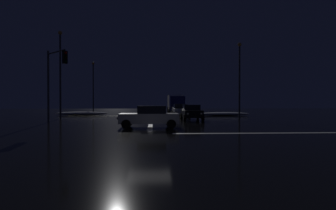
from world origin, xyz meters
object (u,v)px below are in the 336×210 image
(streetlamp_left_near, at_px, (60,68))
(sedan_white, at_px, (181,110))
(streetlamp_right_near, at_px, (240,74))
(sedan_black, at_px, (191,112))
(box_truck, at_px, (176,103))
(traffic_signal_nw, at_px, (55,73))
(sedan_gray, at_px, (179,109))
(streetlamp_left_far, at_px, (93,83))
(sedan_silver_crossing, at_px, (150,116))

(streetlamp_left_near, bearing_deg, sedan_white, 16.75)
(streetlamp_right_near, bearing_deg, sedan_black, -156.27)
(sedan_black, height_order, box_truck, box_truck)
(traffic_signal_nw, bearing_deg, sedan_white, 40.38)
(sedan_gray, xyz_separation_m, streetlamp_left_far, (-13.89, 6.66, 4.17))
(box_truck, height_order, streetlamp_left_near, streetlamp_left_near)
(sedan_black, relative_size, traffic_signal_nw, 0.67)
(traffic_signal_nw, relative_size, streetlamp_left_near, 0.67)
(sedan_silver_crossing, distance_m, streetlamp_right_near, 15.20)
(traffic_signal_nw, bearing_deg, streetlamp_right_near, 18.47)
(sedan_black, distance_m, traffic_signal_nw, 13.45)
(streetlamp_left_far, bearing_deg, traffic_signal_nw, -85.81)
(sedan_gray, xyz_separation_m, streetlamp_left_near, (-13.89, -9.34, 4.71))
(traffic_signal_nw, bearing_deg, sedan_silver_crossing, -28.65)
(sedan_black, bearing_deg, traffic_signal_nw, -164.11)
(sedan_white, relative_size, traffic_signal_nw, 0.67)
(box_truck, height_order, sedan_silver_crossing, box_truck)
(sedan_white, bearing_deg, sedan_silver_crossing, -104.13)
(sedan_gray, bearing_deg, sedan_black, -89.04)
(sedan_black, distance_m, sedan_gray, 11.91)
(sedan_gray, bearing_deg, traffic_signal_nw, -128.44)
(sedan_white, distance_m, box_truck, 12.82)
(sedan_white, height_order, streetlamp_left_near, streetlamp_left_near)
(sedan_white, xyz_separation_m, box_truck, (0.38, 12.78, 0.91))
(sedan_black, bearing_deg, sedan_silver_crossing, -117.26)
(traffic_signal_nw, bearing_deg, sedan_black, 15.89)
(box_truck, height_order, traffic_signal_nw, traffic_signal_nw)
(streetlamp_left_far, distance_m, streetlamp_right_near, 25.56)
(streetlamp_left_far, bearing_deg, streetlamp_left_near, -90.00)
(sedan_gray, distance_m, box_truck, 7.60)
(box_truck, distance_m, streetlamp_right_near, 18.19)
(sedan_white, xyz_separation_m, sedan_silver_crossing, (-3.71, -14.76, 0.00))
(sedan_white, relative_size, sedan_gray, 1.00)
(box_truck, bearing_deg, sedan_gray, -90.97)
(streetlamp_left_near, bearing_deg, streetlamp_right_near, 0.00)
(traffic_signal_nw, height_order, streetlamp_right_near, streetlamp_right_near)
(sedan_silver_crossing, bearing_deg, sedan_gray, 78.78)
(sedan_gray, relative_size, sedan_silver_crossing, 1.00)
(traffic_signal_nw, bearing_deg, streetlamp_left_far, 94.19)
(sedan_gray, height_order, box_truck, box_truck)
(sedan_gray, xyz_separation_m, sedan_silver_crossing, (-3.97, -20.00, 0.00))
(sedan_black, xyz_separation_m, sedan_white, (-0.45, 6.67, 0.00))
(sedan_gray, xyz_separation_m, streetlamp_right_near, (6.04, -9.34, 4.17))
(streetlamp_left_near, bearing_deg, streetlamp_left_far, 90.00)
(streetlamp_left_far, height_order, streetlamp_left_near, streetlamp_left_near)
(sedan_silver_crossing, bearing_deg, streetlamp_left_near, 132.96)
(traffic_signal_nw, bearing_deg, sedan_gray, 51.56)
(box_truck, relative_size, streetlamp_right_near, 0.97)
(sedan_silver_crossing, bearing_deg, box_truck, 81.55)
(sedan_silver_crossing, distance_m, traffic_signal_nw, 10.12)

